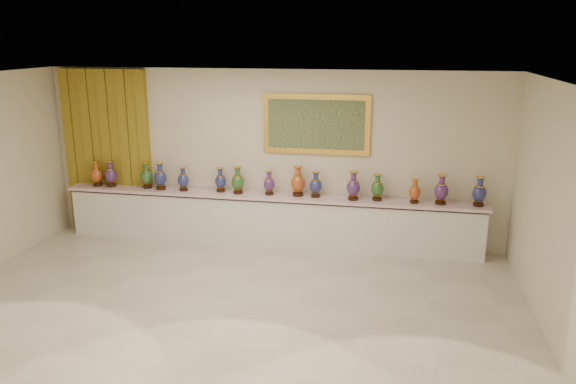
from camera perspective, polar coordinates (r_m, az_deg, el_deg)
name	(u,v)px	position (r m, az deg, el deg)	size (l,w,h in m)	color
ground	(233,301)	(7.91, -5.64, -10.94)	(8.00, 8.00, 0.00)	beige
room	(139,147)	(10.44, -14.90, 4.39)	(8.00, 8.00, 8.00)	beige
counter	(269,220)	(9.78, -1.95, -2.85)	(7.28, 0.48, 0.90)	white
vase_0	(97,175)	(10.72, -18.86, 1.66)	(0.23, 0.23, 0.46)	black
vase_1	(111,175)	(10.59, -17.56, 1.65)	(0.29, 0.29, 0.47)	black
vase_2	(147,177)	(10.31, -14.15, 1.52)	(0.25, 0.25, 0.46)	black
vase_3	(160,177)	(10.15, -12.83, 1.45)	(0.28, 0.28, 0.48)	black
vase_4	(183,180)	(10.00, -10.59, 1.20)	(0.23, 0.23, 0.42)	black
vase_5	(221,181)	(9.83, -6.87, 1.12)	(0.20, 0.20, 0.43)	black
vase_6	(238,181)	(9.68, -5.12, 1.07)	(0.27, 0.27, 0.47)	black
vase_7	(269,184)	(9.58, -1.92, 0.83)	(0.20, 0.20, 0.42)	black
vase_8	(298,182)	(9.50, 1.02, 0.98)	(0.29, 0.29, 0.52)	black
vase_9	(316,186)	(9.44, 2.83, 0.66)	(0.27, 0.27, 0.44)	black
vase_10	(353,187)	(9.32, 6.66, 0.50)	(0.23, 0.23, 0.48)	black
vase_11	(377,188)	(9.35, 9.07, 0.36)	(0.25, 0.25, 0.45)	black
vase_12	(415,192)	(9.33, 12.76, -0.02)	(0.23, 0.23, 0.40)	black
vase_13	(441,191)	(9.35, 15.31, 0.11)	(0.23, 0.23, 0.49)	black
vase_14	(479,193)	(9.43, 18.87, -0.09)	(0.24, 0.24, 0.48)	black
label_card	(229,194)	(9.68, -6.01, -0.24)	(0.10, 0.06, 0.00)	white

